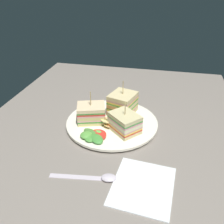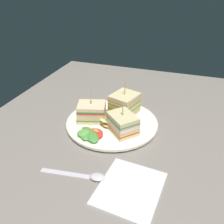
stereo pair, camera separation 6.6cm
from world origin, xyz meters
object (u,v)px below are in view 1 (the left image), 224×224
chip_pile (111,121)px  spoon (99,177)px  sandwich_wedge_0 (91,113)px  sandwich_wedge_1 (125,123)px  sandwich_wedge_2 (123,104)px  plate (112,123)px  napkin (143,185)px

chip_pile → spoon: (19.11, 1.60, -1.94)cm
chip_pile → sandwich_wedge_0: bearing=-97.3°
sandwich_wedge_1 → sandwich_wedge_2: size_ratio=0.94×
sandwich_wedge_0 → plate: bearing=-6.9°
sandwich_wedge_1 → spoon: 17.44cm
sandwich_wedge_0 → spoon: bearing=-86.6°
chip_pile → napkin: size_ratio=0.49×
spoon → sandwich_wedge_2: bearing=81.9°
chip_pile → spoon: chip_pile is taller
plate → sandwich_wedge_0: size_ratio=2.81×
sandwich_wedge_0 → napkin: (19.88, 16.57, -3.43)cm
plate → sandwich_wedge_1: 6.45cm
plate → chip_pile: 2.33cm
plate → sandwich_wedge_2: sandwich_wedge_2 is taller
napkin → spoon: bearing=-90.3°
plate → chip_pile: size_ratio=3.78×
sandwich_wedge_0 → napkin: 26.11cm
napkin → sandwich_wedge_0: bearing=-140.2°
sandwich_wedge_2 → spoon: bearing=16.6°
plate → sandwich_wedge_2: 6.73cm
sandwich_wedge_1 → sandwich_wedge_2: (-9.25, -2.20, 0.56)cm
sandwich_wedge_2 → chip_pile: 7.59cm
sandwich_wedge_2 → chip_pile: (7.07, -1.95, -1.95)cm
sandwich_wedge_0 → chip_pile: 5.89cm
sandwich_wedge_0 → sandwich_wedge_1: 10.26cm
sandwich_wedge_1 → chip_pile: bearing=15.0°
chip_pile → sandwich_wedge_2: bearing=164.6°
sandwich_wedge_0 → sandwich_wedge_1: sandwich_wedge_0 is taller
sandwich_wedge_0 → sandwich_wedge_2: bearing=23.0°
spoon → napkin: (0.05, 9.29, -0.13)cm
chip_pile → napkin: chip_pile is taller
spoon → sandwich_wedge_0: bearing=102.8°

